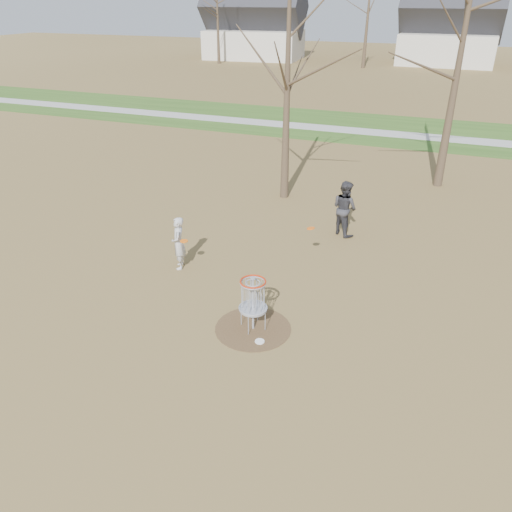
{
  "coord_description": "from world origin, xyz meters",
  "views": [
    {
      "loc": [
        3.49,
        -8.94,
        6.97
      ],
      "look_at": [
        -0.5,
        1.5,
        1.1
      ],
      "focal_mm": 35.0,
      "sensor_mm": 36.0,
      "label": 1
    }
  ],
  "objects_px": {
    "player_throwing": "(345,208)",
    "disc_grounded": "(260,341)",
    "player_standing": "(179,243)",
    "disc_golf_basket": "(253,296)"
  },
  "relations": [
    {
      "from": "disc_grounded",
      "to": "disc_golf_basket",
      "type": "relative_size",
      "value": 0.16
    },
    {
      "from": "disc_grounded",
      "to": "disc_golf_basket",
      "type": "bearing_deg",
      "value": 127.08
    },
    {
      "from": "player_throwing",
      "to": "player_standing",
      "type": "bearing_deg",
      "value": 80.42
    },
    {
      "from": "player_standing",
      "to": "disc_grounded",
      "type": "xyz_separation_m",
      "value": [
        3.36,
        -2.46,
        -0.75
      ]
    },
    {
      "from": "player_standing",
      "to": "disc_golf_basket",
      "type": "height_order",
      "value": "player_standing"
    },
    {
      "from": "player_throwing",
      "to": "disc_grounded",
      "type": "xyz_separation_m",
      "value": [
        -0.52,
        -6.39,
        -0.88
      ]
    },
    {
      "from": "disc_grounded",
      "to": "disc_golf_basket",
      "type": "height_order",
      "value": "disc_golf_basket"
    },
    {
      "from": "player_standing",
      "to": "disc_golf_basket",
      "type": "distance_m",
      "value": 3.65
    },
    {
      "from": "player_throwing",
      "to": "disc_golf_basket",
      "type": "relative_size",
      "value": 1.34
    },
    {
      "from": "player_throwing",
      "to": "disc_grounded",
      "type": "distance_m",
      "value": 6.47
    }
  ]
}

